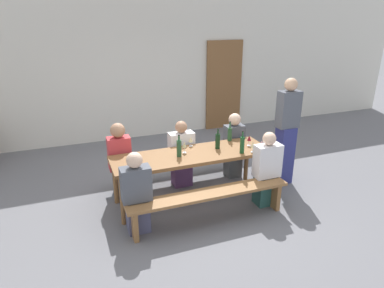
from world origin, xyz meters
The scene contains 21 objects.
ground_plane centered at (0.00, 0.00, 0.00)m, with size 24.00×24.00×0.00m, color slate.
back_wall centered at (0.00, 3.20, 1.60)m, with size 14.00×0.20×3.20m, color silver.
wooden_door centered at (1.99, 3.06, 1.05)m, with size 0.90×0.06×2.10m, color brown.
tasting_table centered at (0.00, 0.00, 0.67)m, with size 2.35×0.71×0.75m.
bench_near centered at (0.00, -0.66, 0.36)m, with size 2.25×0.30×0.45m.
bench_far centered at (0.00, 0.66, 0.36)m, with size 2.25×0.30×0.45m.
wine_bottle_0 centered at (-0.21, -0.03, 0.88)m, with size 0.07×0.07×0.33m.
wine_bottle_1 centered at (0.76, 0.29, 0.87)m, with size 0.07×0.07×0.33m.
wine_bottle_2 centered at (0.44, 0.06, 0.87)m, with size 0.07×0.07×0.32m.
wine_bottle_3 centered at (0.69, -0.24, 0.88)m, with size 0.07×0.07×0.34m.
wine_glass_0 centered at (0.86, -0.27, 0.87)m, with size 0.08×0.08×0.17m.
wine_glass_1 centered at (0.94, -0.01, 0.87)m, with size 0.06×0.06×0.17m.
wine_glass_2 centered at (1.02, -0.25, 0.86)m, with size 0.08×0.08×0.15m.
wine_glass_3 centered at (0.09, 0.29, 0.85)m, with size 0.07×0.07×0.14m.
wine_glass_4 centered at (-0.09, 0.07, 0.87)m, with size 0.06×0.06×0.17m.
seated_guest_near_0 centered at (-0.94, -0.51, 0.52)m, with size 0.37×0.24×1.10m.
seated_guest_near_1 centered at (0.96, -0.51, 0.53)m, with size 0.38×0.24×1.12m.
seated_guest_far_0 centered at (-0.97, 0.51, 0.57)m, with size 0.34×0.24×1.18m.
seated_guest_far_1 centered at (0.01, 0.51, 0.52)m, with size 0.40×0.24×1.10m.
seated_guest_far_2 centered at (0.95, 0.51, 0.55)m, with size 0.33×0.24×1.13m.
standing_host centered at (1.63, 0.01, 0.86)m, with size 0.34×0.24×1.75m.
Camera 1 is at (-1.65, -4.32, 2.66)m, focal length 32.08 mm.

